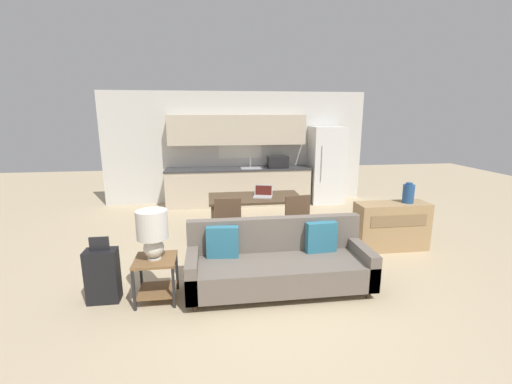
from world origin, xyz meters
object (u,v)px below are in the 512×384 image
(table_lamp, at_px, (152,230))
(suitcase, at_px, (103,275))
(side_table, at_px, (156,272))
(refrigerator, at_px, (326,165))
(laptop, at_px, (263,194))
(vase, at_px, (408,193))
(couch, at_px, (278,263))
(dining_table, at_px, (255,200))
(credenza, at_px, (391,226))
(dining_chair_near_right, at_px, (294,221))
(dining_chair_near_left, at_px, (228,225))

(table_lamp, height_order, suitcase, table_lamp)
(side_table, relative_size, table_lamp, 0.89)
(refrigerator, relative_size, laptop, 4.98)
(table_lamp, distance_m, vase, 4.00)
(couch, height_order, vase, vase)
(suitcase, bearing_deg, table_lamp, -4.19)
(refrigerator, height_order, dining_table, refrigerator)
(dining_table, height_order, credenza, credenza)
(vase, height_order, suitcase, vase)
(dining_table, distance_m, dining_chair_near_right, 0.94)
(vase, distance_m, dining_chair_near_right, 1.90)
(couch, relative_size, credenza, 1.94)
(table_lamp, xyz_separation_m, credenza, (3.59, 1.11, -0.49))
(vase, relative_size, laptop, 0.88)
(dining_chair_near_right, distance_m, dining_chair_near_left, 1.06)
(couch, xyz_separation_m, laptop, (0.11, 1.87, 0.46))
(credenza, height_order, dining_chair_near_left, dining_chair_near_left)
(dining_table, relative_size, side_table, 3.11)
(laptop, bearing_deg, dining_chair_near_right, -47.32)
(credenza, relative_size, vase, 3.55)
(refrigerator, distance_m, vase, 3.10)
(vase, bearing_deg, couch, -156.32)
(suitcase, bearing_deg, dining_table, 42.70)
(refrigerator, xyz_separation_m, dining_chair_near_right, (-1.55, -3.00, -0.42))
(couch, bearing_deg, credenza, 26.11)
(refrigerator, xyz_separation_m, table_lamp, (-3.54, -4.19, -0.06))
(table_lamp, bearing_deg, dining_table, 53.26)
(suitcase, bearing_deg, laptop, 40.69)
(side_table, xyz_separation_m, laptop, (1.60, 1.95, 0.44))
(side_table, xyz_separation_m, dining_chair_near_left, (0.93, 1.17, 0.16))
(dining_chair_near_left, bearing_deg, dining_table, -119.92)
(credenza, height_order, laptop, laptop)
(dining_table, height_order, vase, vase)
(dining_chair_near_left, bearing_deg, couch, 121.21)
(table_lamp, distance_m, laptop, 2.53)
(vase, height_order, dining_chair_near_right, vase)
(refrigerator, xyz_separation_m, couch, (-2.04, -4.12, -0.60))
(table_lamp, xyz_separation_m, suitcase, (-0.61, 0.04, -0.55))
(side_table, bearing_deg, dining_chair_near_left, 51.69)
(refrigerator, height_order, vase, refrigerator)
(laptop, bearing_deg, vase, -5.22)
(refrigerator, height_order, dining_chair_near_left, refrigerator)
(couch, relative_size, laptop, 6.04)
(vase, relative_size, dining_chair_near_right, 0.34)
(couch, height_order, suitcase, couch)
(vase, height_order, dining_chair_near_left, vase)
(laptop, bearing_deg, side_table, -113.87)
(table_lamp, bearing_deg, credenza, 17.12)
(couch, xyz_separation_m, dining_chair_near_right, (0.49, 1.12, 0.18))
(side_table, distance_m, dining_chair_near_left, 1.50)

